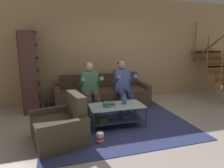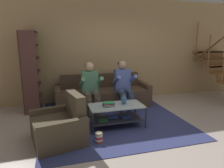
{
  "view_description": "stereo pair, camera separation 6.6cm",
  "coord_description": "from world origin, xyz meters",
  "px_view_note": "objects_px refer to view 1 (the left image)",
  "views": [
    {
      "loc": [
        -1.58,
        -3.18,
        1.71
      ],
      "look_at": [
        -0.36,
        0.9,
        0.79
      ],
      "focal_mm": 32.0,
      "sensor_mm": 36.0,
      "label": 1
    },
    {
      "loc": [
        -1.51,
        -3.19,
        1.71
      ],
      "look_at": [
        -0.36,
        0.9,
        0.79
      ],
      "focal_mm": 32.0,
      "sensor_mm": 36.0,
      "label": 2
    }
  ],
  "objects_px": {
    "person_seated_right": "(123,84)",
    "popcorn_tub": "(100,137)",
    "couch": "(102,95)",
    "book_stack": "(109,104)",
    "person_seated_left": "(90,86)",
    "coffee_table": "(116,112)",
    "armchair": "(61,127)",
    "bookshelf": "(29,76)",
    "vase": "(124,100)"
  },
  "relations": [
    {
      "from": "armchair",
      "to": "popcorn_tub",
      "type": "distance_m",
      "value": 0.69
    },
    {
      "from": "book_stack",
      "to": "bookshelf",
      "type": "xyz_separation_m",
      "value": [
        -1.59,
        1.58,
        0.39
      ]
    },
    {
      "from": "coffee_table",
      "to": "armchair",
      "type": "bearing_deg",
      "value": -162.92
    },
    {
      "from": "couch",
      "to": "book_stack",
      "type": "relative_size",
      "value": 9.92
    },
    {
      "from": "person_seated_left",
      "to": "armchair",
      "type": "height_order",
      "value": "person_seated_left"
    },
    {
      "from": "bookshelf",
      "to": "book_stack",
      "type": "bearing_deg",
      "value": -44.86
    },
    {
      "from": "popcorn_tub",
      "to": "bookshelf",
      "type": "bearing_deg",
      "value": 120.65
    },
    {
      "from": "popcorn_tub",
      "to": "book_stack",
      "type": "bearing_deg",
      "value": 60.6
    },
    {
      "from": "person_seated_left",
      "to": "armchair",
      "type": "relative_size",
      "value": 1.18
    },
    {
      "from": "coffee_table",
      "to": "person_seated_right",
      "type": "bearing_deg",
      "value": 62.31
    },
    {
      "from": "coffee_table",
      "to": "armchair",
      "type": "height_order",
      "value": "armchair"
    },
    {
      "from": "book_stack",
      "to": "popcorn_tub",
      "type": "xyz_separation_m",
      "value": [
        -0.32,
        -0.56,
        -0.39
      ]
    },
    {
      "from": "couch",
      "to": "book_stack",
      "type": "xyz_separation_m",
      "value": [
        -0.2,
        -1.37,
        0.19
      ]
    },
    {
      "from": "person_seated_left",
      "to": "popcorn_tub",
      "type": "relative_size",
      "value": 6.27
    },
    {
      "from": "coffee_table",
      "to": "book_stack",
      "type": "relative_size",
      "value": 4.45
    },
    {
      "from": "couch",
      "to": "popcorn_tub",
      "type": "bearing_deg",
      "value": -105.04
    },
    {
      "from": "couch",
      "to": "armchair",
      "type": "distance_m",
      "value": 2.04
    },
    {
      "from": "book_stack",
      "to": "bookshelf",
      "type": "relative_size",
      "value": 0.13
    },
    {
      "from": "person_seated_left",
      "to": "person_seated_right",
      "type": "height_order",
      "value": "person_seated_right"
    },
    {
      "from": "couch",
      "to": "coffee_table",
      "type": "bearing_deg",
      "value": -91.6
    },
    {
      "from": "book_stack",
      "to": "popcorn_tub",
      "type": "height_order",
      "value": "book_stack"
    },
    {
      "from": "couch",
      "to": "person_seated_left",
      "type": "xyz_separation_m",
      "value": [
        -0.41,
        -0.5,
        0.38
      ]
    },
    {
      "from": "person_seated_right",
      "to": "popcorn_tub",
      "type": "bearing_deg",
      "value": -122.93
    },
    {
      "from": "couch",
      "to": "coffee_table",
      "type": "height_order",
      "value": "couch"
    },
    {
      "from": "bookshelf",
      "to": "armchair",
      "type": "bearing_deg",
      "value": -71.33
    },
    {
      "from": "person_seated_right",
      "to": "popcorn_tub",
      "type": "xyz_separation_m",
      "value": [
        -0.92,
        -1.43,
        -0.58
      ]
    },
    {
      "from": "person_seated_left",
      "to": "coffee_table",
      "type": "height_order",
      "value": "person_seated_left"
    },
    {
      "from": "vase",
      "to": "armchair",
      "type": "bearing_deg",
      "value": -163.79
    },
    {
      "from": "vase",
      "to": "popcorn_tub",
      "type": "distance_m",
      "value": 1.0
    },
    {
      "from": "person_seated_right",
      "to": "coffee_table",
      "type": "xyz_separation_m",
      "value": [
        -0.44,
        -0.84,
        -0.39
      ]
    },
    {
      "from": "person_seated_left",
      "to": "book_stack",
      "type": "bearing_deg",
      "value": -76.61
    },
    {
      "from": "bookshelf",
      "to": "popcorn_tub",
      "type": "relative_size",
      "value": 9.95
    },
    {
      "from": "coffee_table",
      "to": "vase",
      "type": "xyz_separation_m",
      "value": [
        0.17,
        0.03,
        0.24
      ]
    },
    {
      "from": "person_seated_left",
      "to": "couch",
      "type": "bearing_deg",
      "value": 51.22
    },
    {
      "from": "armchair",
      "to": "coffee_table",
      "type": "bearing_deg",
      "value": 17.08
    },
    {
      "from": "bookshelf",
      "to": "armchair",
      "type": "xyz_separation_m",
      "value": [
        0.64,
        -1.91,
        -0.6
      ]
    },
    {
      "from": "book_stack",
      "to": "bookshelf",
      "type": "bearing_deg",
      "value": 135.14
    },
    {
      "from": "person_seated_right",
      "to": "vase",
      "type": "bearing_deg",
      "value": -108.28
    },
    {
      "from": "armchair",
      "to": "popcorn_tub",
      "type": "xyz_separation_m",
      "value": [
        0.63,
        -0.24,
        -0.17
      ]
    },
    {
      "from": "armchair",
      "to": "popcorn_tub",
      "type": "relative_size",
      "value": 5.33
    },
    {
      "from": "couch",
      "to": "popcorn_tub",
      "type": "xyz_separation_m",
      "value": [
        -0.52,
        -1.93,
        -0.19
      ]
    },
    {
      "from": "person_seated_right",
      "to": "person_seated_left",
      "type": "bearing_deg",
      "value": -179.9
    },
    {
      "from": "popcorn_tub",
      "to": "couch",
      "type": "bearing_deg",
      "value": 74.96
    },
    {
      "from": "couch",
      "to": "armchair",
      "type": "xyz_separation_m",
      "value": [
        -1.15,
        -1.69,
        -0.02
      ]
    },
    {
      "from": "person_seated_left",
      "to": "vase",
      "type": "relative_size",
      "value": 6.32
    },
    {
      "from": "person_seated_right",
      "to": "armchair",
      "type": "bearing_deg",
      "value": -142.64
    },
    {
      "from": "vase",
      "to": "bookshelf",
      "type": "relative_size",
      "value": 0.1
    },
    {
      "from": "couch",
      "to": "armchair",
      "type": "height_order",
      "value": "same"
    },
    {
      "from": "person_seated_left",
      "to": "person_seated_right",
      "type": "relative_size",
      "value": 0.99
    },
    {
      "from": "couch",
      "to": "coffee_table",
      "type": "relative_size",
      "value": 2.23
    }
  ]
}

